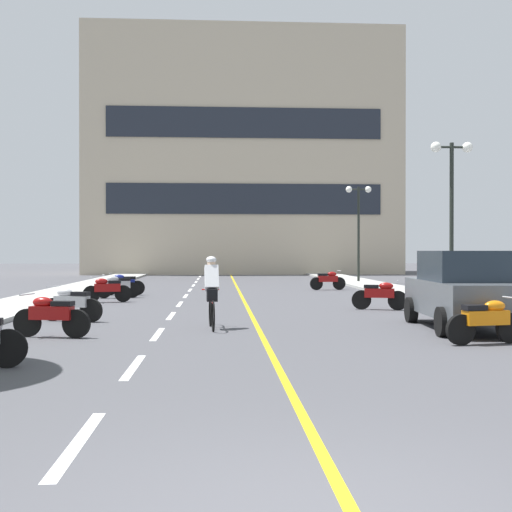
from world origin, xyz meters
name	(u,v)px	position (x,y,z in m)	size (l,w,h in m)	color
ground_plane	(236,298)	(0.00, 21.00, 0.00)	(140.00, 140.00, 0.00)	#47474C
curb_left	(66,292)	(-7.20, 24.00, 0.06)	(2.40, 72.00, 0.12)	#A8A8A3
curb_right	(397,291)	(7.20, 24.00, 0.06)	(2.40, 72.00, 0.12)	#A8A8A3
lane_dash_0	(78,442)	(-2.00, 2.00, 0.00)	(0.14, 2.20, 0.01)	silver
lane_dash_1	(134,367)	(-2.00, 6.00, 0.00)	(0.14, 2.20, 0.01)	silver
lane_dash_2	(158,334)	(-2.00, 10.00, 0.00)	(0.14, 2.20, 0.01)	silver
lane_dash_3	(171,316)	(-2.00, 14.00, 0.00)	(0.14, 2.20, 0.01)	silver
lane_dash_4	(180,304)	(-2.00, 18.00, 0.00)	(0.14, 2.20, 0.01)	silver
lane_dash_5	(186,296)	(-2.00, 22.00, 0.00)	(0.14, 2.20, 0.01)	silver
lane_dash_6	(190,290)	(-2.00, 26.00, 0.00)	(0.14, 2.20, 0.01)	silver
lane_dash_7	(193,285)	(-2.00, 30.00, 0.00)	(0.14, 2.20, 0.01)	silver
lane_dash_8	(196,282)	(-2.00, 34.00, 0.00)	(0.14, 2.20, 0.01)	silver
lane_dash_9	(198,279)	(-2.00, 38.00, 0.00)	(0.14, 2.20, 0.01)	silver
lane_dash_10	(200,277)	(-2.00, 42.00, 0.00)	(0.14, 2.20, 0.01)	silver
lane_dash_11	(201,275)	(-2.00, 46.00, 0.00)	(0.14, 2.20, 0.01)	silver
centre_line_yellow	(240,293)	(0.25, 24.00, 0.00)	(0.12, 66.00, 0.01)	gold
office_building	(242,157)	(1.32, 49.86, 9.65)	(24.85, 9.83, 19.30)	#BCAD93
street_lamp_mid	(452,185)	(7.30, 17.55, 4.06)	(1.46, 0.36, 5.43)	black
street_lamp_far	(359,212)	(7.22, 31.92, 4.02)	(1.46, 0.36, 5.36)	black
parked_car_near	(462,290)	(4.99, 10.55, 0.92)	(2.12, 4.29, 1.82)	black
motorcycle_2	(486,320)	(4.52, 8.09, 0.47)	(1.69, 0.63, 0.92)	black
motorcycle_3	(51,315)	(-4.18, 9.57, 0.47)	(1.68, 0.66, 0.92)	black
motorcycle_4	(71,303)	(-4.45, 12.67, 0.47)	(1.65, 0.78, 0.92)	black
motorcycle_5	(380,295)	(4.29, 15.48, 0.47)	(1.65, 0.76, 0.92)	black
motorcycle_6	(107,289)	(-4.62, 18.93, 0.47)	(1.68, 0.66, 0.92)	black
motorcycle_7	(118,286)	(-4.56, 21.04, 0.47)	(1.65, 0.75, 0.92)	black
motorcycle_8	(124,284)	(-4.57, 22.62, 0.47)	(1.70, 0.60, 0.92)	black
motorcycle_9	(328,280)	(4.43, 25.75, 0.47)	(1.70, 0.60, 0.92)	black
cyclist_rider	(212,291)	(-0.83, 10.97, 0.89)	(0.42, 1.77, 1.71)	black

